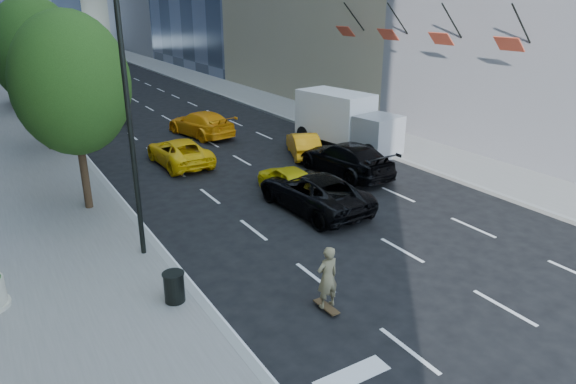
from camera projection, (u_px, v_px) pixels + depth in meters
ground at (379, 257)px, 16.64m from camera, size 160.00×160.00×0.00m
sidewalk_left at (2, 117)px, 36.28m from camera, size 6.00×120.00×0.15m
sidewalk_right at (243, 93)px, 45.50m from camera, size 4.00×120.00×0.15m
lamp_near at (131, 75)px, 14.74m from camera, size 2.13×0.22×10.00m
lamp_far at (45, 38)px, 29.16m from camera, size 2.13×0.22×10.00m
tree_near at (72, 84)px, 18.62m from camera, size 4.20×4.20×7.46m
tree_mid at (36, 52)px, 26.51m from camera, size 4.50×4.50×7.99m
tree_far at (15, 47)px, 37.16m from camera, size 3.90×3.90×6.92m
traffic_signal at (18, 45)px, 44.10m from camera, size 2.48×0.53×5.20m
facade_flags at (415, 33)px, 27.65m from camera, size 1.85×13.30×2.05m
skateboarder at (327, 281)px, 13.51m from camera, size 0.65×0.44×1.76m
black_sedan_lincoln at (313, 191)px, 20.29m from camera, size 2.74×5.45×1.48m
black_sedan_mercedes at (345, 159)px, 24.31m from camera, size 2.46×5.50×1.57m
taxi_a at (288, 180)px, 21.87m from camera, size 1.76×3.85×1.28m
taxi_b at (304, 144)px, 27.29m from camera, size 2.73×4.09×1.27m
taxi_c at (179, 152)px, 25.85m from camera, size 2.27×4.81×1.33m
taxi_d at (201, 124)px, 31.35m from camera, size 3.06×5.51×1.51m
city_bus at (62, 87)px, 37.46m from camera, size 6.42×13.96×3.79m
box_truck at (346, 121)px, 28.61m from camera, size 3.24×6.59×3.02m
trash_can at (174, 288)px, 13.82m from camera, size 0.55×0.55×0.82m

